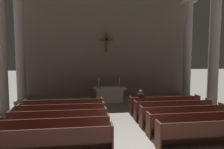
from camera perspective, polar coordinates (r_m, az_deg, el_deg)
name	(u,v)px	position (r m, az deg, el deg)	size (l,w,h in m)	color
pew_left_row_1	(50,142)	(6.62, -17.29, -17.98)	(3.83, 0.50, 0.95)	#4C2319
pew_left_row_2	(55,130)	(7.54, -15.97, -15.01)	(3.83, 0.50, 0.95)	#4C2319
pew_left_row_3	(59,121)	(8.49, -14.97, -12.69)	(3.83, 0.50, 0.95)	#4C2319
pew_left_row_4	(62,114)	(9.44, -14.18, -10.84)	(3.83, 0.50, 0.95)	#4C2319
pew_left_row_5	(64,108)	(10.41, -13.54, -9.33)	(3.83, 0.50, 0.95)	#4C2319
pew_right_row_1	(212,133)	(7.77, 26.75, -14.76)	(3.83, 0.50, 0.95)	#4C2319
pew_right_row_2	(195,123)	(8.57, 22.87, -12.75)	(3.83, 0.50, 0.95)	#4C2319
pew_right_row_3	(183,115)	(9.41, 19.71, -11.04)	(3.83, 0.50, 0.95)	#4C2319
pew_right_row_4	(173,109)	(10.28, 17.11, -9.59)	(3.83, 0.50, 0.95)	#4C2319
pew_right_row_5	(165,105)	(11.17, 14.93, -8.36)	(3.83, 0.50, 0.95)	#4C2319
column_left_second	(0,49)	(11.38, -29.47, 6.41)	(0.87, 0.87, 7.04)	#9E998E
column_right_second	(214,50)	(12.86, 27.29, 6.27)	(0.87, 0.87, 7.04)	#9E998E
column_left_third	(20,51)	(14.22, -24.93, 6.20)	(0.87, 0.87, 7.04)	#9E998E
column_right_third	(187,51)	(15.44, 20.86, 6.22)	(0.87, 0.87, 7.04)	#9E998E
altar	(109,94)	(13.38, -0.76, -5.72)	(2.20, 0.90, 1.01)	#BCB7AD
candlestick_left	(99,85)	(13.21, -3.79, -2.91)	(0.16, 0.16, 0.63)	#B79338
candlestick_right	(120,84)	(13.37, 2.21, -2.80)	(0.16, 0.16, 0.63)	#B79338
apse_with_cross	(106,48)	(15.19, -1.70, 7.76)	(12.45, 0.42, 7.50)	#706656
lectern	(92,98)	(12.12, -5.74, -6.82)	(0.44, 0.36, 1.15)	#4C2319
lone_worshipper	(140,101)	(10.72, 8.10, -7.62)	(0.32, 0.43, 1.32)	#26262B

